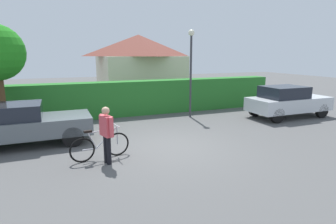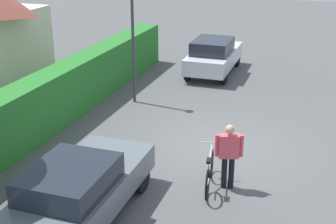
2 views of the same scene
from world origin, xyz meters
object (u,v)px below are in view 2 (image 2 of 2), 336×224
at_px(person_rider, 229,152).
at_px(bicycle, 210,172).
at_px(parked_car_near, 79,190).
at_px(street_lamp, 133,27).
at_px(parked_car_far, 214,55).

bearing_deg(person_rider, bicycle, 107.59).
height_order(parked_car_near, street_lamp, street_lamp).
bearing_deg(street_lamp, parked_car_far, -22.45).
bearing_deg(parked_car_near, street_lamp, 14.16).
relative_size(bicycle, street_lamp, 0.42).
distance_m(parked_car_near, street_lamp, 7.42).
distance_m(bicycle, street_lamp, 6.57).
xyz_separation_m(parked_car_near, street_lamp, (6.96, 1.76, 1.90)).
relative_size(parked_car_near, street_lamp, 1.02).
distance_m(parked_car_far, bicycle, 9.29).
relative_size(parked_car_near, person_rider, 2.60).
xyz_separation_m(parked_car_far, bicycle, (-9.03, -2.17, -0.39)).
distance_m(parked_car_near, person_rider, 3.46).
relative_size(parked_car_far, street_lamp, 0.98).
bearing_deg(parked_car_far, bicycle, -166.51).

